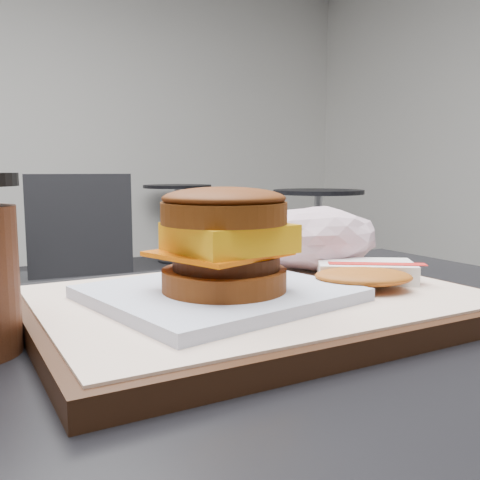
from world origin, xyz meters
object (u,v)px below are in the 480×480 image
breakfast_sandwich (223,253)px  crumpled_wrapper (312,238)px  neighbor_chair (50,271)px  serving_tray (258,304)px  hash_brown (365,273)px

breakfast_sandwich → crumpled_wrapper: bearing=28.8°
crumpled_wrapper → neighbor_chair: (0.00, 1.65, -0.31)m
serving_tray → hash_brown: hash_brown is taller
serving_tray → breakfast_sandwich: (-0.04, -0.01, 0.05)m
neighbor_chair → hash_brown: bearing=-90.3°
hash_brown → neighbor_chair: size_ratio=0.15×
serving_tray → hash_brown: bearing=-10.8°
serving_tray → hash_brown: 0.11m
breakfast_sandwich → hash_brown: bearing=-3.3°
hash_brown → crumpled_wrapper: bearing=85.1°
serving_tray → crumpled_wrapper: bearing=32.8°
crumpled_wrapper → breakfast_sandwich: bearing=-151.2°
serving_tray → neighbor_chair: (0.11, 1.73, -0.27)m
breakfast_sandwich → crumpled_wrapper: size_ratio=1.45×
hash_brown → neighbor_chair: bearing=89.7°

